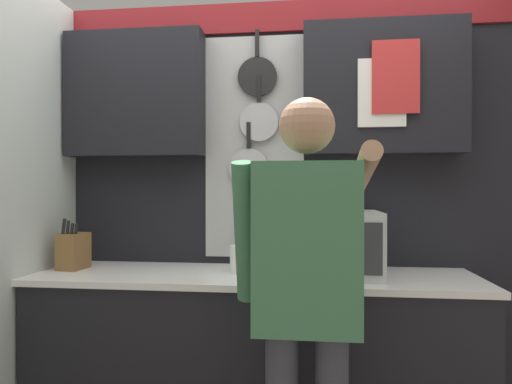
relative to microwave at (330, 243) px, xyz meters
name	(u,v)px	position (x,y,z in m)	size (l,w,h in m)	color
base_cabinet_counter	(253,368)	(-0.37, -0.01, -0.61)	(2.12, 0.58, 0.91)	black
back_wall_unit	(261,165)	(-0.36, 0.25, 0.39)	(2.69, 0.23, 2.33)	black
microwave	(330,243)	(0.00, 0.00, 0.00)	(0.47, 0.40, 0.30)	silver
knife_block	(73,251)	(-1.29, 0.00, -0.06)	(0.12, 0.16, 0.26)	brown
utensil_crock	(242,257)	(-0.43, 0.00, -0.08)	(0.12, 0.12, 0.31)	white
person	(307,283)	(-0.11, -0.53, -0.08)	(0.54, 0.65, 1.65)	#383842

